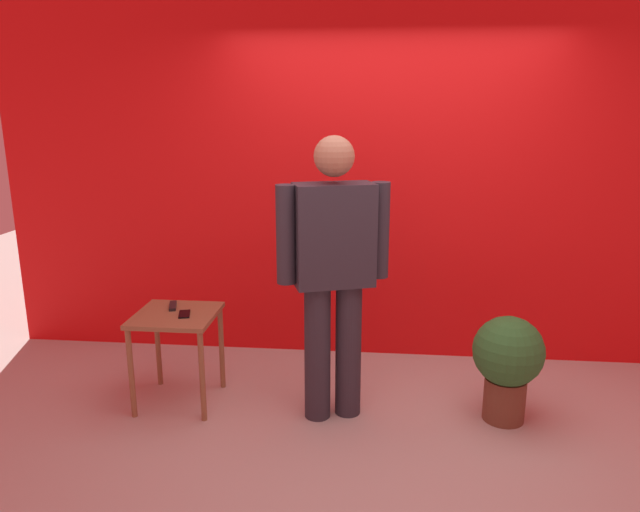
% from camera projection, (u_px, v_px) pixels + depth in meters
% --- Properties ---
extents(ground_plane, '(12.00, 12.00, 0.00)m').
position_uv_depth(ground_plane, '(388.00, 447.00, 3.43)').
color(ground_plane, '#B7B2A8').
extents(back_wall_red, '(6.12, 0.12, 2.81)m').
position_uv_depth(back_wall_red, '(390.00, 180.00, 4.46)').
color(back_wall_red, red).
rests_on(back_wall_red, ground_plane).
extents(standing_person, '(0.70, 0.38, 1.78)m').
position_uv_depth(standing_person, '(333.00, 266.00, 3.56)').
color(standing_person, '#2D2D38').
rests_on(standing_person, ground_plane).
extents(side_table, '(0.52, 0.52, 0.63)m').
position_uv_depth(side_table, '(177.00, 328.00, 3.84)').
color(side_table, olive).
rests_on(side_table, ground_plane).
extents(cell_phone, '(0.11, 0.16, 0.01)m').
position_uv_depth(cell_phone, '(184.00, 314.00, 3.78)').
color(cell_phone, black).
rests_on(cell_phone, side_table).
extents(tv_remote, '(0.09, 0.18, 0.02)m').
position_uv_depth(tv_remote, '(173.00, 306.00, 3.93)').
color(tv_remote, black).
rests_on(tv_remote, side_table).
extents(potted_plant, '(0.44, 0.44, 0.69)m').
position_uv_depth(potted_plant, '(508.00, 360.00, 3.64)').
color(potted_plant, brown).
rests_on(potted_plant, ground_plane).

